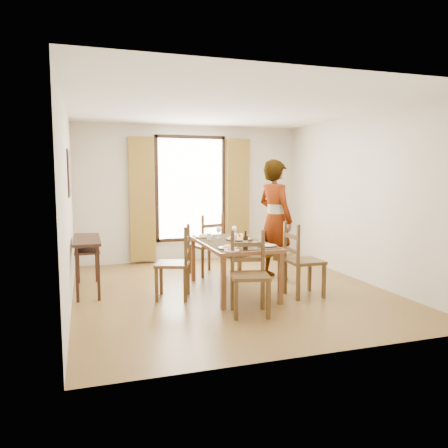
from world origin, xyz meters
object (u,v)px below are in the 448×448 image
object	(u,v)px
console_table	(87,246)
pasta_platter	(239,237)
dining_table	(233,246)
man	(275,220)

from	to	relation	value
console_table	pasta_platter	distance (m)	2.26
dining_table	pasta_platter	xyz separation A→B (m)	(0.13, 0.10, 0.12)
console_table	pasta_platter	xyz separation A→B (m)	(2.19, -0.57, 0.12)
console_table	man	bearing A→B (deg)	-1.95
console_table	dining_table	world-z (taller)	console_table
man	pasta_platter	distance (m)	0.95
man	pasta_platter	xyz separation A→B (m)	(-0.81, -0.47, -0.18)
dining_table	pasta_platter	size ratio (longest dim) A/B	4.34
dining_table	man	xyz separation A→B (m)	(0.94, 0.57, 0.30)
pasta_platter	man	bearing A→B (deg)	30.16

